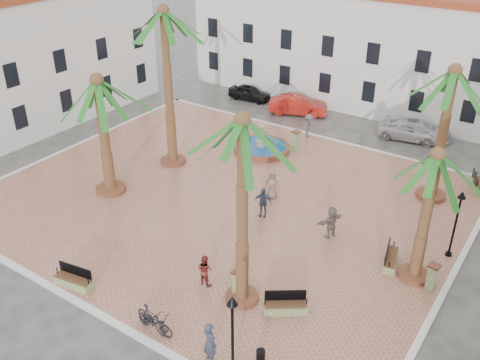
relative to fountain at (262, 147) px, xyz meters
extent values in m
plane|color=#56544F|center=(1.62, -6.54, -0.42)|extent=(120.00, 120.00, 0.00)
cube|color=tan|center=(1.62, -6.54, -0.35)|extent=(26.00, 22.00, 0.15)
cube|color=silver|center=(1.62, 4.46, -0.34)|extent=(26.30, 0.30, 0.16)
cube|color=silver|center=(1.62, -17.54, -0.34)|extent=(26.30, 0.30, 0.16)
cube|color=silver|center=(14.62, -6.54, -0.34)|extent=(0.30, 22.30, 0.16)
cube|color=silver|center=(-11.38, -6.54, -0.34)|extent=(0.30, 22.30, 0.16)
cube|color=white|center=(1.62, 13.46, 4.08)|extent=(30.00, 7.00, 9.00)
cube|color=black|center=(-11.51, 9.98, 1.78)|extent=(1.00, 0.12, 1.60)
cube|color=black|center=(-7.76, 9.98, 1.78)|extent=(1.00, 0.12, 1.60)
cube|color=black|center=(-4.01, 9.98, 1.78)|extent=(1.00, 0.12, 1.60)
cube|color=black|center=(-0.26, 9.98, 1.78)|extent=(1.00, 0.12, 1.60)
cube|color=black|center=(3.49, 9.98, 1.78)|extent=(1.00, 0.12, 1.60)
cube|color=black|center=(7.24, 9.98, 1.78)|extent=(1.00, 0.12, 1.60)
cube|color=black|center=(10.99, 9.98, 1.78)|extent=(1.00, 0.12, 1.60)
cube|color=black|center=(-11.51, 9.98, 4.78)|extent=(1.00, 0.12, 1.60)
cube|color=black|center=(-7.76, 9.98, 4.78)|extent=(1.00, 0.12, 1.60)
cube|color=black|center=(-4.01, 9.98, 4.78)|extent=(1.00, 0.12, 1.60)
cube|color=black|center=(-0.26, 9.98, 4.78)|extent=(1.00, 0.12, 1.60)
cube|color=black|center=(3.49, 9.98, 4.78)|extent=(1.00, 0.12, 1.60)
cube|color=black|center=(7.24, 9.98, 4.78)|extent=(1.00, 0.12, 1.60)
cube|color=black|center=(10.99, 9.98, 4.78)|extent=(1.00, 0.12, 1.60)
cube|color=white|center=(-17.38, -6.54, 4.33)|extent=(6.00, 24.00, 9.50)
cube|color=black|center=(-14.40, -8.54, 1.78)|extent=(0.12, 1.00, 1.60)
cube|color=black|center=(-14.40, -4.54, 1.78)|extent=(0.12, 1.00, 1.60)
cube|color=black|center=(-14.40, -0.54, 1.78)|extent=(0.12, 1.00, 1.60)
cube|color=black|center=(-14.40, 3.46, 1.78)|extent=(0.12, 1.00, 1.60)
cube|color=black|center=(-14.40, -8.54, 4.78)|extent=(0.12, 1.00, 1.60)
cube|color=black|center=(-14.40, -4.54, 4.78)|extent=(0.12, 1.00, 1.60)
cube|color=black|center=(-14.40, -0.54, 4.78)|extent=(0.12, 1.00, 1.60)
cube|color=black|center=(-14.40, 3.46, 4.78)|extent=(0.12, 1.00, 1.60)
cylinder|color=brown|center=(0.00, 0.00, -0.09)|extent=(3.85, 3.85, 0.37)
cylinder|color=#194C8C|center=(0.00, 0.00, 0.08)|extent=(3.39, 3.39, 0.06)
cylinder|color=#869563|center=(0.00, 0.00, 0.10)|extent=(0.83, 0.83, 0.73)
cylinder|color=#869563|center=(0.00, 0.00, 0.83)|extent=(0.55, 0.55, 1.10)
sphere|color=#869563|center=(0.00, 0.00, 1.52)|extent=(0.40, 0.40, 0.40)
cylinder|color=brown|center=(-3.92, -4.79, -0.15)|extent=(1.66, 1.66, 0.25)
cylinder|color=brown|center=(-3.92, -4.79, 4.75)|extent=(0.54, 0.54, 9.54)
sphere|color=brown|center=(-3.92, -4.79, 9.52)|extent=(0.72, 0.72, 0.72)
cylinder|color=brown|center=(-4.53, -9.79, -0.14)|extent=(1.78, 1.78, 0.27)
cylinder|color=brown|center=(-4.53, -9.79, 3.30)|extent=(0.58, 0.58, 6.61)
sphere|color=brown|center=(-4.53, -9.79, 6.61)|extent=(0.78, 0.78, 0.78)
cylinder|color=brown|center=(7.35, -13.34, -0.16)|extent=(1.48, 1.48, 0.22)
cylinder|color=brown|center=(7.35, -13.34, 4.10)|extent=(0.48, 0.48, 8.29)
sphere|color=brown|center=(7.35, -13.34, 8.25)|extent=(0.65, 0.65, 0.65)
cylinder|color=brown|center=(13.14, -7.56, -0.16)|extent=(1.49, 1.49, 0.22)
cylinder|color=brown|center=(13.14, -7.56, 3.02)|extent=(0.48, 0.48, 6.14)
sphere|color=brown|center=(13.14, -7.56, 6.09)|extent=(0.65, 0.65, 0.65)
cylinder|color=brown|center=(11.55, 0.26, -0.14)|extent=(1.72, 1.72, 0.26)
cylinder|color=brown|center=(11.55, 0.26, 3.68)|extent=(0.56, 0.56, 7.38)
sphere|color=brown|center=(11.55, 0.26, 7.37)|extent=(0.75, 0.75, 0.75)
cube|color=#869563|center=(0.52, -16.94, -0.06)|extent=(1.96, 0.88, 0.42)
cube|color=#56351E|center=(0.52, -16.94, 0.18)|extent=(1.84, 0.81, 0.06)
cube|color=black|center=(0.49, -16.71, 0.46)|extent=(1.77, 0.34, 0.52)
cylinder|color=black|center=(-0.35, -17.09, 0.31)|extent=(0.05, 0.05, 0.31)
cylinder|color=black|center=(1.40, -16.79, 0.31)|extent=(0.05, 0.05, 0.31)
cube|color=#869563|center=(9.36, -13.01, -0.06)|extent=(1.86, 1.57, 0.42)
cube|color=#56351E|center=(9.36, -13.01, 0.18)|extent=(1.75, 1.47, 0.06)
cube|color=black|center=(9.22, -12.82, 0.46)|extent=(1.47, 1.08, 0.52)
cylinder|color=black|center=(8.64, -13.53, 0.30)|extent=(0.05, 0.05, 0.31)
cylinder|color=black|center=(10.08, -12.49, 0.30)|extent=(0.05, 0.05, 0.31)
cube|color=#869563|center=(11.90, -7.26, -0.06)|extent=(0.98, 1.95, 0.41)
cube|color=#56351E|center=(11.90, -7.26, 0.18)|extent=(0.91, 1.83, 0.06)
cube|color=black|center=(11.67, -7.32, 0.45)|extent=(0.46, 1.73, 0.52)
cylinder|color=black|center=(12.10, -8.12, 0.30)|extent=(0.05, 0.05, 0.31)
cylinder|color=black|center=(11.69, -6.41, 0.30)|extent=(0.05, 0.05, 0.31)
cube|color=#869563|center=(13.60, 2.73, -0.06)|extent=(1.18, 1.95, 0.42)
cube|color=#56351E|center=(13.60, 2.73, 0.18)|extent=(1.10, 1.84, 0.06)
cube|color=black|center=(13.38, 2.65, 0.46)|extent=(0.66, 1.68, 0.52)
cylinder|color=black|center=(13.29, 3.56, 0.30)|extent=(0.05, 0.05, 0.31)
cylinder|color=black|center=(9.36, -16.94, 1.47)|extent=(0.11, 0.11, 3.30)
cone|color=black|center=(9.36, -16.94, 3.25)|extent=(0.40, 0.40, 0.37)
sphere|color=beige|center=(9.36, -16.94, 3.12)|extent=(0.22, 0.22, 0.22)
cylinder|color=black|center=(14.02, -4.95, -0.20)|extent=(0.32, 0.32, 0.14)
cylinder|color=black|center=(14.02, -4.95, 1.44)|extent=(0.11, 0.11, 3.25)
cone|color=black|center=(14.02, -4.95, 3.20)|extent=(0.40, 0.40, 0.36)
sphere|color=beige|center=(14.02, -4.95, 3.07)|extent=(0.22, 0.22, 0.22)
cube|color=#869563|center=(7.07, -13.25, 0.36)|extent=(0.39, 0.39, 1.25)
cube|color=brown|center=(7.07, -13.25, 1.03)|extent=(0.49, 0.49, 0.10)
cube|color=#869563|center=(1.84, 1.44, 0.37)|extent=(0.46, 0.46, 1.28)
cube|color=brown|center=(1.84, 1.44, 1.06)|extent=(0.57, 0.57, 0.10)
cube|color=#869563|center=(14.02, -7.99, 0.35)|extent=(0.42, 0.42, 1.24)
cube|color=brown|center=(14.02, -7.99, 1.02)|extent=(0.53, 0.53, 0.10)
cylinder|color=black|center=(9.99, -16.00, 0.07)|extent=(0.35, 0.35, 0.68)
imported|color=#34354C|center=(8.31, -16.94, 0.67)|extent=(0.78, 0.62, 1.87)
imported|color=black|center=(5.52, -16.94, 0.21)|extent=(1.84, 0.65, 0.97)
imported|color=maroon|center=(5.36, -13.42, 0.50)|extent=(0.77, 0.61, 1.55)
imported|color=black|center=(5.32, -16.94, 0.27)|extent=(1.87, 0.78, 1.09)
imported|color=#876B52|center=(3.87, -5.06, 0.60)|extent=(1.00, 0.82, 1.75)
imported|color=#3C4862|center=(4.48, -7.05, 0.59)|extent=(1.09, 0.67, 1.73)
imported|color=#545359|center=(1.54, 3.86, 0.60)|extent=(0.76, 1.18, 1.73)
imported|color=#74685C|center=(8.44, -6.75, 0.60)|extent=(1.09, 1.70, 1.75)
imported|color=black|center=(-6.46, 8.29, 0.21)|extent=(3.82, 1.78, 1.27)
imported|color=red|center=(-1.39, 7.71, 0.34)|extent=(4.86, 3.21, 1.52)
imported|color=silver|center=(8.13, 8.42, 0.26)|extent=(5.05, 3.44, 1.36)
imported|color=silver|center=(7.70, 8.03, 0.21)|extent=(4.85, 2.87, 1.27)
camera|label=1|loc=(17.49, -28.45, 15.72)|focal=40.00mm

